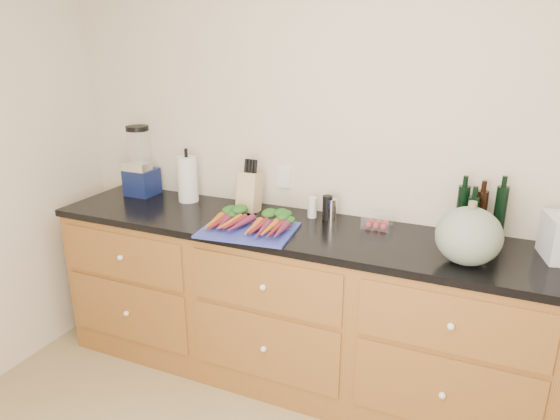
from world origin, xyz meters
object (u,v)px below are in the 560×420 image
at_px(knife_block, 249,192).
at_px(tomato_box, 377,221).
at_px(blender_appliance, 140,165).
at_px(cutting_board, 248,230).
at_px(carrots, 252,222).
at_px(squash, 469,236).
at_px(paper_towel, 188,179).

distance_m(knife_block, tomato_box, 0.75).
bearing_deg(blender_appliance, cutting_board, -18.76).
bearing_deg(carrots, squash, -0.16).
height_order(squash, blender_appliance, blender_appliance).
height_order(carrots, tomato_box, carrots).
height_order(blender_appliance, tomato_box, blender_appliance).
relative_size(cutting_board, paper_towel, 1.71).
bearing_deg(cutting_board, tomato_box, 28.59).
height_order(blender_appliance, knife_block, blender_appliance).
bearing_deg(carrots, knife_block, 119.21).
xyz_separation_m(carrots, blender_appliance, (-0.94, 0.28, 0.16)).
distance_m(carrots, tomato_box, 0.67).
bearing_deg(blender_appliance, knife_block, -1.27).
height_order(cutting_board, tomato_box, tomato_box).
xyz_separation_m(cutting_board, tomato_box, (0.61, 0.33, 0.03)).
bearing_deg(paper_towel, knife_block, -2.61).
distance_m(cutting_board, knife_block, 0.35).
bearing_deg(cutting_board, squash, 2.08).
bearing_deg(knife_block, tomato_box, 2.29).
relative_size(paper_towel, knife_block, 1.23).
xyz_separation_m(blender_appliance, paper_towel, (0.35, 0.00, -0.06)).
relative_size(squash, knife_block, 1.27).
xyz_separation_m(carrots, paper_towel, (-0.58, 0.28, 0.10)).
bearing_deg(cutting_board, paper_towel, 151.20).
bearing_deg(carrots, paper_towel, 154.48).
height_order(knife_block, tomato_box, knife_block).
distance_m(cutting_board, paper_towel, 0.68).
distance_m(cutting_board, carrots, 0.05).
bearing_deg(blender_appliance, carrots, -16.42).
relative_size(cutting_board, tomato_box, 3.20).
distance_m(squash, knife_block, 1.25).
bearing_deg(paper_towel, tomato_box, 0.48).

